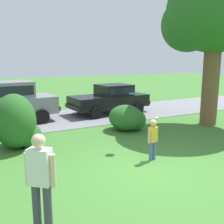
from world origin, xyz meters
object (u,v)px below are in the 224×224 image
object	(u,v)px
oak_tree_large	(213,16)
parked_suv	(4,101)
frisbee	(133,94)
adult_onlooker	(41,180)
parked_sedan	(110,98)
child_thrower	(153,136)

from	to	relation	value
oak_tree_large	parked_suv	bearing A→B (deg)	152.27
frisbee	adult_onlooker	bearing A→B (deg)	-140.82
frisbee	adult_onlooker	size ratio (longest dim) A/B	0.17
oak_tree_large	adult_onlooker	bearing A→B (deg)	-153.27
frisbee	parked_sedan	bearing A→B (deg)	69.31
parked_suv	oak_tree_large	bearing A→B (deg)	-27.73
parked_suv	child_thrower	world-z (taller)	parked_suv
oak_tree_large	parked_sedan	xyz separation A→B (m)	(-2.73, 4.24, -3.86)
oak_tree_large	parked_sedan	size ratio (longest dim) A/B	1.49
child_thrower	adult_onlooker	size ratio (longest dim) A/B	0.74
parked_suv	adult_onlooker	distance (m)	8.57
child_thrower	frisbee	size ratio (longest dim) A/B	4.45
oak_tree_large	frisbee	xyz separation A→B (m)	(-4.81, -1.27, -2.90)
oak_tree_large	parked_sedan	distance (m)	6.35
child_thrower	adult_onlooker	distance (m)	4.06
parked_sedan	adult_onlooker	size ratio (longest dim) A/B	2.58
parked_sedan	child_thrower	distance (m)	7.03
parked_suv	frisbee	bearing A→B (deg)	-59.03
oak_tree_large	frisbee	distance (m)	5.76
child_thrower	frisbee	bearing A→B (deg)	86.27
oak_tree_large	child_thrower	xyz separation A→B (m)	(-4.89, -2.45, -3.99)
parked_suv	child_thrower	bearing A→B (deg)	-64.19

